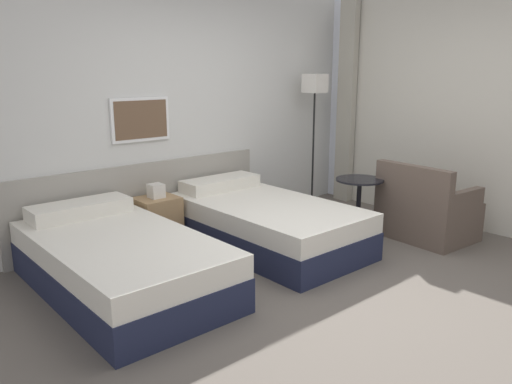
{
  "coord_description": "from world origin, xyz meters",
  "views": [
    {
      "loc": [
        -3.02,
        -2.47,
        1.74
      ],
      "look_at": [
        0.02,
        1.01,
        0.61
      ],
      "focal_mm": 35.0,
      "sensor_mm": 36.0,
      "label": 1
    }
  ],
  "objects_px": {
    "side_table": "(359,196)",
    "nightstand": "(157,220)",
    "floor_lamp": "(315,96)",
    "armchair": "(426,213)",
    "bed_near_window": "(265,223)",
    "bed_near_door": "(120,261)"
  },
  "relations": [
    {
      "from": "bed_near_door",
      "to": "side_table",
      "type": "xyz_separation_m",
      "value": [
        2.58,
        -0.4,
        0.2
      ]
    },
    {
      "from": "side_table",
      "to": "armchair",
      "type": "xyz_separation_m",
      "value": [
        0.45,
        -0.54,
        -0.17
      ]
    },
    {
      "from": "bed_near_door",
      "to": "nightstand",
      "type": "xyz_separation_m",
      "value": [
        0.79,
        0.76,
        0.02
      ]
    },
    {
      "from": "bed_near_door",
      "to": "bed_near_window",
      "type": "bearing_deg",
      "value": 0.0
    },
    {
      "from": "floor_lamp",
      "to": "side_table",
      "type": "height_order",
      "value": "floor_lamp"
    },
    {
      "from": "armchair",
      "to": "bed_near_window",
      "type": "bearing_deg",
      "value": 60.74
    },
    {
      "from": "nightstand",
      "to": "side_table",
      "type": "relative_size",
      "value": 1.02
    },
    {
      "from": "nightstand",
      "to": "armchair",
      "type": "xyz_separation_m",
      "value": [
        2.23,
        -1.7,
        0.01
      ]
    },
    {
      "from": "side_table",
      "to": "nightstand",
      "type": "bearing_deg",
      "value": 146.88
    },
    {
      "from": "side_table",
      "to": "bed_near_window",
      "type": "bearing_deg",
      "value": 157.98
    },
    {
      "from": "bed_near_window",
      "to": "armchair",
      "type": "height_order",
      "value": "armchair"
    },
    {
      "from": "bed_near_window",
      "to": "nightstand",
      "type": "height_order",
      "value": "nightstand"
    },
    {
      "from": "armchair",
      "to": "bed_near_door",
      "type": "bearing_deg",
      "value": 76.67
    },
    {
      "from": "bed_near_window",
      "to": "armchair",
      "type": "distance_m",
      "value": 1.72
    },
    {
      "from": "side_table",
      "to": "floor_lamp",
      "type": "bearing_deg",
      "value": 67.21
    },
    {
      "from": "bed_near_door",
      "to": "floor_lamp",
      "type": "distance_m",
      "value": 3.33
    },
    {
      "from": "floor_lamp",
      "to": "side_table",
      "type": "xyz_separation_m",
      "value": [
        -0.46,
        -1.09,
        -0.99
      ]
    },
    {
      "from": "bed_near_door",
      "to": "armchair",
      "type": "height_order",
      "value": "armchair"
    },
    {
      "from": "side_table",
      "to": "armchair",
      "type": "bearing_deg",
      "value": -50.47
    },
    {
      "from": "bed_near_door",
      "to": "bed_near_window",
      "type": "relative_size",
      "value": 1.0
    },
    {
      "from": "armchair",
      "to": "floor_lamp",
      "type": "bearing_deg",
      "value": 3.55
    },
    {
      "from": "bed_near_window",
      "to": "nightstand",
      "type": "relative_size",
      "value": 3.19
    }
  ]
}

